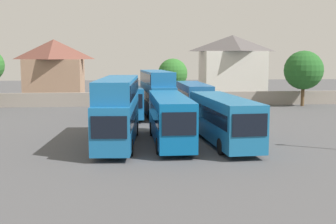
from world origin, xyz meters
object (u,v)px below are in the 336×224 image
object	(u,v)px
bus_6	(193,97)
house_terrace_left	(54,69)
bus_1	(118,107)
bus_2	(170,117)
house_terrace_centre	(232,66)
bus_3	(224,117)
bus_4	(127,99)
tree_behind_wall	(304,70)
tree_right_of_lot	(173,74)
bus_5	(157,91)

from	to	relation	value
bus_6	house_terrace_left	world-z (taller)	house_terrace_left
bus_1	bus_6	distance (m)	16.86
bus_2	house_terrace_centre	world-z (taller)	house_terrace_centre
bus_6	bus_3	bearing A→B (deg)	-1.39
bus_3	house_terrace_centre	xyz separation A→B (m)	(9.05, 35.02, 2.96)
house_terrace_centre	bus_4	bearing A→B (deg)	-129.13
bus_4	tree_behind_wall	distance (m)	24.26
tree_behind_wall	tree_right_of_lot	world-z (taller)	tree_behind_wall
bus_1	tree_behind_wall	size ratio (longest dim) A/B	1.65
bus_2	tree_right_of_lot	xyz separation A→B (m)	(3.01, 27.33, 2.10)
bus_3	bus_6	bearing A→B (deg)	175.85
bus_5	house_terrace_centre	xyz separation A→B (m)	(12.95, 19.60, 2.19)
bus_1	bus_5	distance (m)	15.33
bus_1	bus_2	bearing A→B (deg)	92.10
bus_4	bus_6	distance (m)	7.17
bus_2	bus_3	xyz separation A→B (m)	(3.92, -0.46, -0.04)
bus_3	bus_5	xyz separation A→B (m)	(-3.89, 15.42, 0.77)
bus_5	tree_behind_wall	distance (m)	21.14
bus_4	bus_5	bearing A→B (deg)	90.00
bus_6	bus_1	bearing A→B (deg)	-28.61
house_terrace_left	bus_5	bearing A→B (deg)	-54.17
bus_1	bus_5	bearing A→B (deg)	169.45
tree_behind_wall	bus_6	bearing A→B (deg)	-153.39
house_terrace_left	bus_3	bearing A→B (deg)	-62.79
tree_right_of_lot	bus_4	bearing A→B (deg)	-116.09
bus_2	house_terrace_left	world-z (taller)	house_terrace_left
house_terrace_left	tree_behind_wall	bearing A→B (deg)	-18.99
bus_1	bus_2	size ratio (longest dim) A/B	1.07
bus_2	bus_4	bearing A→B (deg)	-168.49
bus_5	bus_6	bearing A→B (deg)	86.51
bus_1	tree_right_of_lot	world-z (taller)	tree_right_of_lot
bus_2	tree_behind_wall	distance (m)	30.18
bus_5	house_terrace_centre	world-z (taller)	house_terrace_centre
tree_behind_wall	house_terrace_centre	bearing A→B (deg)	119.29
bus_3	tree_behind_wall	distance (m)	28.18
bus_6	tree_right_of_lot	world-z (taller)	tree_right_of_lot
bus_1	tree_right_of_lot	size ratio (longest dim) A/B	1.92
bus_4	tree_right_of_lot	size ratio (longest dim) A/B	1.76
bus_6	tree_behind_wall	size ratio (longest dim) A/B	1.45
bus_6	tree_right_of_lot	bearing A→B (deg)	-176.40
tree_behind_wall	tree_right_of_lot	xyz separation A→B (m)	(-16.55, 4.50, -0.54)
bus_1	bus_6	bearing A→B (deg)	156.27
bus_5	bus_2	bearing A→B (deg)	-4.67
bus_6	house_terrace_centre	bearing A→B (deg)	154.29
house_terrace_left	house_terrace_centre	world-z (taller)	house_terrace_centre
bus_6	tree_right_of_lot	xyz separation A→B (m)	(-1.00, 12.29, 2.11)
bus_3	tree_right_of_lot	size ratio (longest dim) A/B	1.85
bus_3	tree_behind_wall	size ratio (longest dim) A/B	1.58
bus_2	house_terrace_centre	distance (m)	37.03
house_terrace_centre	tree_right_of_lot	bearing A→B (deg)	-144.02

